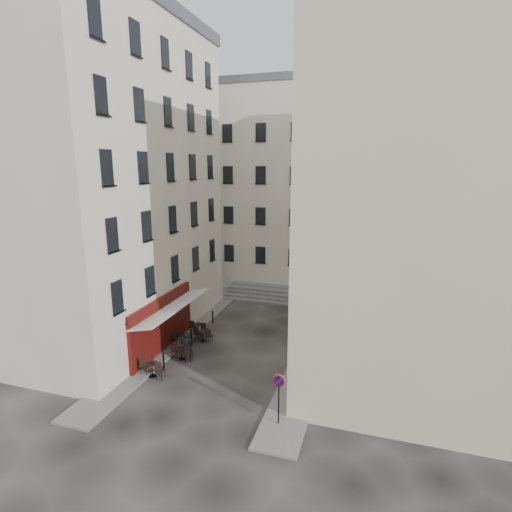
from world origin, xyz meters
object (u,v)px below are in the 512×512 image
at_px(bistro_table_a, 153,368).
at_px(bistro_table_b, 182,352).
at_px(no_parking_sign, 279,390).
at_px(pedestrian, 187,346).

relative_size(bistro_table_a, bistro_table_b, 1.06).
bearing_deg(bistro_table_b, no_parking_sign, -31.64).
xyz_separation_m(no_parking_sign, pedestrian, (-6.72, 4.40, -0.88)).
height_order(bistro_table_b, pedestrian, pedestrian).
xyz_separation_m(bistro_table_a, bistro_table_b, (0.60, 2.27, -0.03)).
distance_m(no_parking_sign, bistro_table_a, 7.96).
relative_size(bistro_table_b, pedestrian, 0.77).
xyz_separation_m(no_parking_sign, bistro_table_b, (-6.99, 4.31, -1.28)).
xyz_separation_m(bistro_table_a, pedestrian, (0.87, 2.36, 0.36)).
xyz_separation_m(no_parking_sign, bistro_table_a, (-7.59, 2.04, -1.25)).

